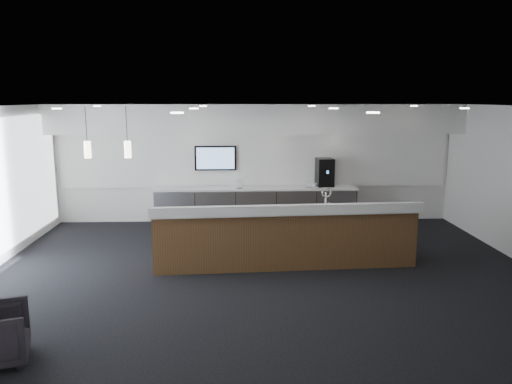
{
  "coord_description": "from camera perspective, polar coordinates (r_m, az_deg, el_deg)",
  "views": [
    {
      "loc": [
        -0.5,
        -8.64,
        3.15
      ],
      "look_at": [
        -0.09,
        1.3,
        1.27
      ],
      "focal_mm": 35.0,
      "sensor_mm": 36.0,
      "label": 1
    }
  ],
  "objects": [
    {
      "name": "ceiling",
      "position": [
        8.65,
        0.93,
        9.73
      ],
      "size": [
        10.0,
        8.0,
        0.02
      ],
      "primitive_type": "cube",
      "color": "black",
      "rests_on": "back_wall"
    },
    {
      "name": "cup_3",
      "position": [
        12.54,
        6.73,
        0.79
      ],
      "size": [
        0.14,
        0.14,
        0.1
      ],
      "primitive_type": "imported",
      "rotation": [
        0.0,
        0.0,
        1.94
      ],
      "color": "white",
      "rests_on": "back_credenza"
    },
    {
      "name": "info_sign_left",
      "position": [
        12.32,
        -1.91,
        0.95
      ],
      "size": [
        0.16,
        0.02,
        0.22
      ],
      "primitive_type": "cube",
      "rotation": [
        0.0,
        0.0,
        0.01
      ],
      "color": "white",
      "rests_on": "back_credenza"
    },
    {
      "name": "ceiling_can_lights",
      "position": [
        8.65,
        0.93,
        9.53
      ],
      "size": [
        7.0,
        5.0,
        0.02
      ],
      "primitive_type": null,
      "color": "white",
      "rests_on": "ceiling"
    },
    {
      "name": "pendant_right",
      "position": [
        9.83,
        -17.79,
        4.96
      ],
      "size": [
        0.12,
        0.12,
        0.3
      ],
      "primitive_type": "cylinder",
      "color": "beige",
      "rests_on": "ceiling"
    },
    {
      "name": "ground",
      "position": [
        9.21,
        0.88,
        -9.28
      ],
      "size": [
        10.0,
        10.0,
        0.0
      ],
      "primitive_type": "plane",
      "color": "black",
      "rests_on": "ground"
    },
    {
      "name": "soffit_bulkhead",
      "position": [
        12.21,
        -0.04,
        8.38
      ],
      "size": [
        10.0,
        0.9,
        0.7
      ],
      "primitive_type": "cube",
      "color": "white",
      "rests_on": "back_wall"
    },
    {
      "name": "cup_2",
      "position": [
        12.56,
        7.36,
        0.79
      ],
      "size": [
        0.14,
        0.14,
        0.1
      ],
      "primitive_type": "imported",
      "rotation": [
        0.0,
        0.0,
        1.29
      ],
      "color": "white",
      "rests_on": "back_credenza"
    },
    {
      "name": "back_wall",
      "position": [
        12.75,
        -0.12,
        3.29
      ],
      "size": [
        10.0,
        0.02,
        3.0
      ],
      "primitive_type": "cube",
      "color": "white",
      "rests_on": "ground"
    },
    {
      "name": "service_counter",
      "position": [
        9.47,
        3.38,
        -5.07
      ],
      "size": [
        5.01,
        1.11,
        1.49
      ],
      "rotation": [
        0.0,
        0.0,
        0.06
      ],
      "color": "brown",
      "rests_on": "ground"
    },
    {
      "name": "info_sign_right",
      "position": [
        12.51,
        6.11,
        1.03
      ],
      "size": [
        0.16,
        0.04,
        0.22
      ],
      "primitive_type": "cube",
      "rotation": [
        0.0,
        0.0,
        -0.15
      ],
      "color": "white",
      "rests_on": "back_credenza"
    },
    {
      "name": "cup_0",
      "position": [
        12.61,
        8.62,
        0.8
      ],
      "size": [
        0.11,
        0.11,
        0.1
      ],
      "primitive_type": "imported",
      "color": "white",
      "rests_on": "back_credenza"
    },
    {
      "name": "coffee_machine",
      "position": [
        12.69,
        7.85,
        2.25
      ],
      "size": [
        0.44,
        0.55,
        0.71
      ],
      "rotation": [
        0.0,
        0.0,
        0.07
      ],
      "color": "black",
      "rests_on": "back_credenza"
    },
    {
      "name": "back_credenza",
      "position": [
        12.57,
        -0.05,
        -1.55
      ],
      "size": [
        5.06,
        0.66,
        0.95
      ],
      "color": "gray",
      "rests_on": "ground"
    },
    {
      "name": "alcove_panel",
      "position": [
        12.71,
        -0.12,
        3.72
      ],
      "size": [
        9.8,
        0.06,
        1.4
      ],
      "primitive_type": "cube",
      "color": "white",
      "rests_on": "back_wall"
    },
    {
      "name": "cup_1",
      "position": [
        12.59,
        7.99,
        0.79
      ],
      "size": [
        0.16,
        0.16,
        0.1
      ],
      "primitive_type": "imported",
      "rotation": [
        0.0,
        0.0,
        0.65
      ],
      "color": "white",
      "rests_on": "back_credenza"
    },
    {
      "name": "wall_tv",
      "position": [
        12.64,
        -4.65,
        3.87
      ],
      "size": [
        1.05,
        0.08,
        0.62
      ],
      "color": "black",
      "rests_on": "back_wall"
    },
    {
      "name": "pendant_left",
      "position": [
        9.67,
        -13.77,
        5.08
      ],
      "size": [
        0.12,
        0.12,
        0.3
      ],
      "primitive_type": "cylinder",
      "color": "beige",
      "rests_on": "ceiling"
    }
  ]
}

